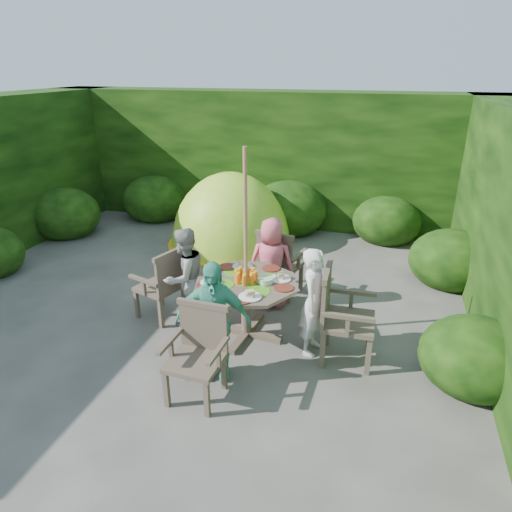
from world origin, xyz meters
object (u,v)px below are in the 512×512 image
(garden_chair_right, at_px, (341,314))
(child_back, at_px, (271,263))
(child_right, at_px, (314,302))
(child_front, at_px, (213,321))
(parasol_pole, at_px, (246,249))
(garden_chair_left, at_px, (164,283))
(dome_tent, at_px, (231,243))
(patio_table, at_px, (246,290))
(child_left, at_px, (185,277))
(garden_chair_front, at_px, (198,351))
(garden_chair_back, at_px, (279,262))

(garden_chair_right, bearing_deg, child_back, 45.18)
(child_right, bearing_deg, child_front, 136.84)
(parasol_pole, relative_size, child_front, 1.74)
(garden_chair_left, bearing_deg, dome_tent, -160.88)
(patio_table, distance_m, child_back, 0.80)
(garden_chair_left, height_order, child_back, child_back)
(garden_chair_left, relative_size, child_back, 0.74)
(parasol_pole, bearing_deg, child_front, -96.43)
(garden_chair_right, relative_size, child_front, 0.79)
(child_left, distance_m, child_back, 1.13)
(garden_chair_left, relative_size, child_front, 0.70)
(garden_chair_front, relative_size, child_front, 0.69)
(child_back, height_order, dome_tent, dome_tent)
(parasol_pole, height_order, child_right, parasol_pole)
(garden_chair_back, relative_size, dome_tent, 0.36)
(garden_chair_right, height_order, child_left, child_left)
(patio_table, distance_m, child_left, 0.80)
(garden_chair_right, relative_size, child_left, 0.82)
(parasol_pole, relative_size, child_left, 1.81)
(garden_chair_right, bearing_deg, child_left, 81.46)
(dome_tent, bearing_deg, garden_chair_left, -88.96)
(garden_chair_back, distance_m, child_left, 1.36)
(garden_chair_right, distance_m, garden_chair_back, 1.56)
(child_left, bearing_deg, child_right, 106.45)
(patio_table, xyz_separation_m, child_front, (-0.09, -0.80, 0.04))
(parasol_pole, relative_size, garden_chair_back, 2.38)
(parasol_pole, xyz_separation_m, child_back, (0.09, 0.79, -0.50))
(child_back, bearing_deg, dome_tent, -64.74)
(child_right, height_order, child_left, child_right)
(child_front, bearing_deg, child_back, 70.83)
(dome_tent, bearing_deg, child_left, -82.52)
(garden_chair_left, distance_m, garden_chair_front, 1.54)
(garden_chair_front, xyz_separation_m, child_right, (0.92, 1.01, 0.14))
(child_back, bearing_deg, garden_chair_right, 129.67)
(child_front, bearing_deg, garden_chair_left, 125.39)
(child_right, relative_size, child_back, 1.02)
(parasol_pole, distance_m, garden_chair_back, 1.26)
(parasol_pole, distance_m, child_right, 0.94)
(garden_chair_front, height_order, child_back, child_back)
(garden_chair_back, relative_size, child_right, 0.76)
(garden_chair_back, relative_size, child_left, 0.76)
(garden_chair_left, bearing_deg, garden_chair_back, 146.85)
(parasol_pole, relative_size, garden_chair_left, 2.47)
(child_left, bearing_deg, garden_chair_back, 160.61)
(garden_chair_right, xyz_separation_m, garden_chair_left, (-2.18, 0.24, -0.06))
(patio_table, bearing_deg, garden_chair_back, 84.14)
(garden_chair_left, xyz_separation_m, child_front, (1.01, -0.90, 0.16))
(parasol_pole, bearing_deg, patio_table, 6.38)
(dome_tent, bearing_deg, garden_chair_right, -52.47)
(garden_chair_back, bearing_deg, garden_chair_left, 50.28)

